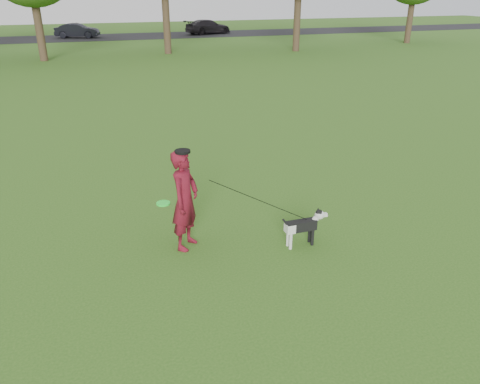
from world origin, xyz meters
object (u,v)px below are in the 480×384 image
object	(u,v)px
man	(185,200)
car_mid	(77,31)
car_right	(208,27)
dog	(304,224)

from	to	relation	value
man	car_mid	distance (m)	39.82
man	car_mid	xyz separation A→B (m)	(-1.17, 39.81, -0.23)
man	car_right	distance (m)	41.31
dog	car_mid	size ratio (longest dim) A/B	0.23
dog	car_right	distance (m)	41.43
car_mid	car_right	world-z (taller)	car_right
car_mid	car_right	distance (m)	12.23
car_mid	man	bearing A→B (deg)	-162.40
dog	car_mid	distance (m)	40.54
man	dog	xyz separation A→B (m)	(1.96, -0.62, -0.48)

